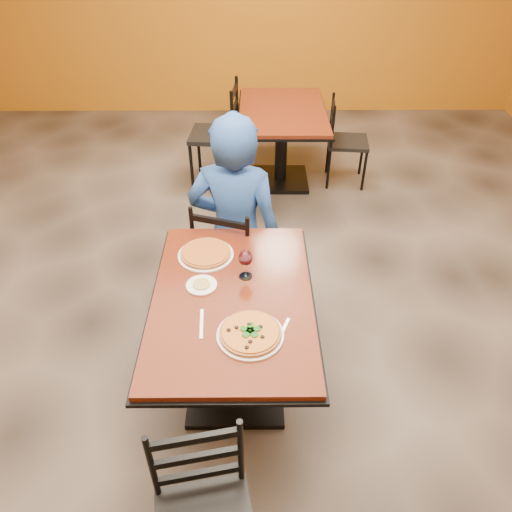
{
  "coord_description": "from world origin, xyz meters",
  "views": [
    {
      "loc": [
        0.11,
        -2.27,
        2.38
      ],
      "look_at": [
        0.12,
        -0.3,
        0.85
      ],
      "focal_mm": 33.47,
      "sensor_mm": 36.0,
      "label": 1
    }
  ],
  "objects_px": {
    "table_second": "(282,129)",
    "chair_second_left": "(214,135)",
    "plate_main": "(250,335)",
    "wine_glass": "(245,263)",
    "table_main": "(233,323)",
    "diner": "(235,209)",
    "chair_second_right": "(348,142)",
    "chair_main_far": "(231,254)",
    "plate_far": "(206,255)",
    "pizza_far": "(206,253)",
    "pizza_main": "(250,333)",
    "side_plate": "(202,285)"
  },
  "relations": [
    {
      "from": "table_second",
      "to": "chair_second_left",
      "type": "distance_m",
      "value": 0.65
    },
    {
      "from": "chair_second_left",
      "to": "plate_main",
      "type": "height_order",
      "value": "chair_second_left"
    },
    {
      "from": "wine_glass",
      "to": "table_main",
      "type": "bearing_deg",
      "value": -113.2
    },
    {
      "from": "chair_second_left",
      "to": "diner",
      "type": "height_order",
      "value": "diner"
    },
    {
      "from": "chair_second_left",
      "to": "chair_second_right",
      "type": "bearing_deg",
      "value": 94.79
    },
    {
      "from": "chair_second_right",
      "to": "table_main",
      "type": "bearing_deg",
      "value": 164.06
    },
    {
      "from": "chair_second_right",
      "to": "plate_main",
      "type": "distance_m",
      "value": 2.99
    },
    {
      "from": "chair_main_far",
      "to": "plate_far",
      "type": "relative_size",
      "value": 2.82
    },
    {
      "from": "chair_second_right",
      "to": "pizza_far",
      "type": "distance_m",
      "value": 2.54
    },
    {
      "from": "diner",
      "to": "pizza_main",
      "type": "distance_m",
      "value": 1.23
    },
    {
      "from": "table_second",
      "to": "pizza_main",
      "type": "height_order",
      "value": "pizza_main"
    },
    {
      "from": "table_second",
      "to": "diner",
      "type": "xyz_separation_m",
      "value": [
        -0.4,
        -1.6,
        0.11
      ]
    },
    {
      "from": "plate_main",
      "to": "side_plate",
      "type": "xyz_separation_m",
      "value": [
        -0.25,
        0.35,
        0.0
      ]
    },
    {
      "from": "plate_far",
      "to": "pizza_far",
      "type": "bearing_deg",
      "value": 90.0
    },
    {
      "from": "diner",
      "to": "side_plate",
      "type": "height_order",
      "value": "diner"
    },
    {
      "from": "pizza_main",
      "to": "chair_second_left",
      "type": "bearing_deg",
      "value": 97.16
    },
    {
      "from": "chair_second_left",
      "to": "pizza_main",
      "type": "relative_size",
      "value": 3.5
    },
    {
      "from": "table_main",
      "to": "pizza_far",
      "type": "distance_m",
      "value": 0.43
    },
    {
      "from": "plate_far",
      "to": "pizza_far",
      "type": "distance_m",
      "value": 0.02
    },
    {
      "from": "plate_main",
      "to": "wine_glass",
      "type": "height_order",
      "value": "wine_glass"
    },
    {
      "from": "chair_second_right",
      "to": "wine_glass",
      "type": "distance_m",
      "value": 2.61
    },
    {
      "from": "table_main",
      "to": "table_second",
      "type": "height_order",
      "value": "same"
    },
    {
      "from": "table_second",
      "to": "chair_second_left",
      "type": "height_order",
      "value": "chair_second_left"
    },
    {
      "from": "chair_second_left",
      "to": "plate_main",
      "type": "xyz_separation_m",
      "value": [
        0.35,
        -2.82,
        0.26
      ]
    },
    {
      "from": "chair_second_left",
      "to": "pizza_main",
      "type": "bearing_deg",
      "value": 11.96
    },
    {
      "from": "table_main",
      "to": "diner",
      "type": "xyz_separation_m",
      "value": [
        -0.02,
        0.95,
        0.11
      ]
    },
    {
      "from": "plate_main",
      "to": "side_plate",
      "type": "height_order",
      "value": "same"
    },
    {
      "from": "table_second",
      "to": "pizza_far",
      "type": "bearing_deg",
      "value": -103.74
    },
    {
      "from": "chair_second_right",
      "to": "plate_main",
      "type": "relative_size",
      "value": 2.7
    },
    {
      "from": "plate_main",
      "to": "pizza_main",
      "type": "xyz_separation_m",
      "value": [
        0.0,
        0.0,
        0.02
      ]
    },
    {
      "from": "table_main",
      "to": "chair_main_far",
      "type": "bearing_deg",
      "value": 93.13
    },
    {
      "from": "pizza_main",
      "to": "wine_glass",
      "type": "height_order",
      "value": "wine_glass"
    },
    {
      "from": "plate_far",
      "to": "pizza_far",
      "type": "height_order",
      "value": "pizza_far"
    },
    {
      "from": "pizza_far",
      "to": "chair_main_far",
      "type": "bearing_deg",
      "value": 74.49
    },
    {
      "from": "pizza_main",
      "to": "side_plate",
      "type": "relative_size",
      "value": 1.77
    },
    {
      "from": "pizza_main",
      "to": "diner",
      "type": "bearing_deg",
      "value": 95.02
    },
    {
      "from": "chair_second_left",
      "to": "chair_main_far",
      "type": "bearing_deg",
      "value": 11.84
    },
    {
      "from": "diner",
      "to": "pizza_far",
      "type": "relative_size",
      "value": 4.79
    },
    {
      "from": "diner",
      "to": "plate_far",
      "type": "xyz_separation_m",
      "value": [
        -0.14,
        -0.62,
        0.09
      ]
    },
    {
      "from": "diner",
      "to": "pizza_main",
      "type": "xyz_separation_m",
      "value": [
        0.11,
        -1.22,
        0.1
      ]
    },
    {
      "from": "chair_main_far",
      "to": "pizza_main",
      "type": "height_order",
      "value": "chair_main_far"
    },
    {
      "from": "pizza_far",
      "to": "side_plate",
      "type": "xyz_separation_m",
      "value": [
        -0.0,
        -0.25,
        -0.02
      ]
    },
    {
      "from": "plate_far",
      "to": "wine_glass",
      "type": "xyz_separation_m",
      "value": [
        0.22,
        -0.18,
        0.08
      ]
    },
    {
      "from": "chair_main_far",
      "to": "plate_main",
      "type": "distance_m",
      "value": 1.08
    },
    {
      "from": "table_second",
      "to": "pizza_far",
      "type": "relative_size",
      "value": 4.4
    },
    {
      "from": "plate_main",
      "to": "wine_glass",
      "type": "relative_size",
      "value": 1.72
    },
    {
      "from": "plate_main",
      "to": "pizza_far",
      "type": "relative_size",
      "value": 1.11
    },
    {
      "from": "pizza_far",
      "to": "side_plate",
      "type": "bearing_deg",
      "value": -90.58
    },
    {
      "from": "plate_main",
      "to": "wine_glass",
      "type": "xyz_separation_m",
      "value": [
        -0.03,
        0.42,
        0.08
      ]
    },
    {
      "from": "pizza_main",
      "to": "chair_main_far",
      "type": "bearing_deg",
      "value": 97.37
    }
  ]
}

